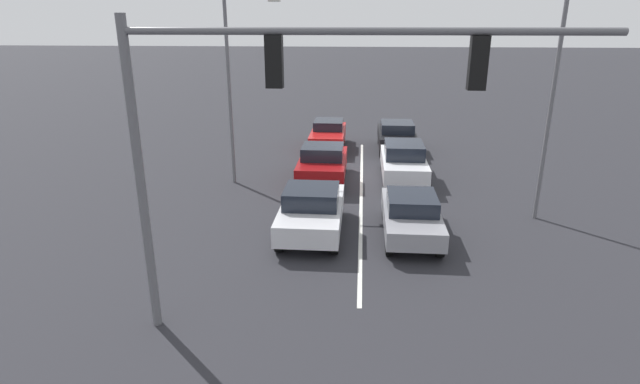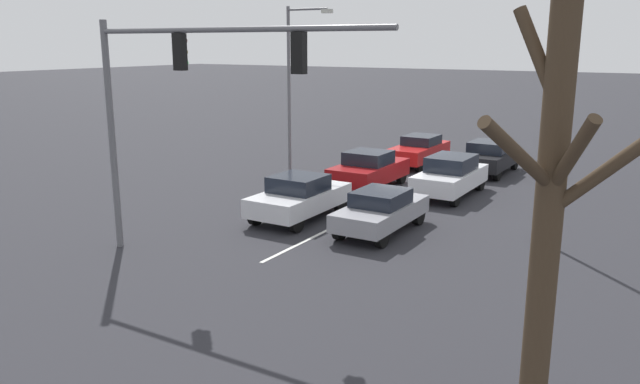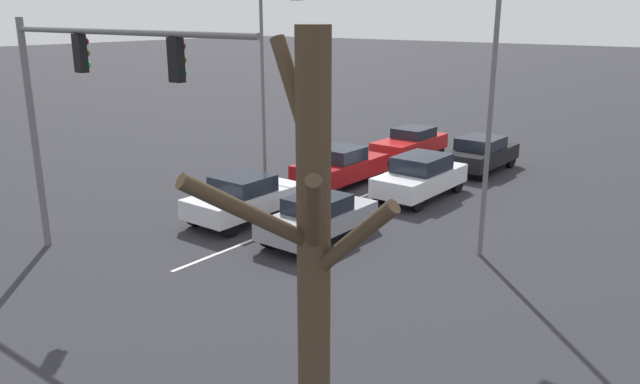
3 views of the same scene
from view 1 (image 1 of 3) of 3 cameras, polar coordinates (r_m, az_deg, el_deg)
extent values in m
plane|color=#28282D|center=(22.15, 4.77, 1.77)|extent=(240.00, 240.00, 0.00)
cube|color=silver|center=(19.89, 4.73, -0.23)|extent=(0.12, 16.77, 0.01)
cube|color=gray|center=(16.05, 10.35, -2.83)|extent=(1.71, 4.07, 0.56)
cube|color=black|center=(15.83, 10.47, -1.13)|extent=(1.51, 1.77, 0.48)
cube|color=red|center=(17.93, 11.72, -0.10)|extent=(0.24, 0.06, 0.12)
cube|color=red|center=(17.82, 7.90, 0.00)|extent=(0.24, 0.06, 0.12)
cylinder|color=black|center=(14.96, 13.55, -5.91)|extent=(0.22, 0.72, 0.72)
cylinder|color=black|center=(14.79, 7.96, -5.82)|extent=(0.22, 0.72, 0.72)
cylinder|color=black|center=(17.56, 12.25, -2.02)|extent=(0.22, 0.72, 0.72)
cylinder|color=black|center=(17.42, 7.51, -1.91)|extent=(0.22, 0.72, 0.72)
cube|color=silver|center=(16.01, -0.94, -2.43)|extent=(1.92, 4.13, 0.65)
cube|color=black|center=(15.74, -0.98, -0.48)|extent=(1.69, 1.69, 0.55)
cube|color=red|center=(17.81, 1.84, 0.36)|extent=(0.24, 0.06, 0.12)
cube|color=red|center=(17.92, -2.44, 0.47)|extent=(0.24, 0.06, 0.12)
cylinder|color=black|center=(14.74, 1.72, -5.76)|extent=(0.22, 0.71, 0.71)
cylinder|color=black|center=(14.90, -4.68, -5.52)|extent=(0.22, 0.71, 0.71)
cylinder|color=black|center=(17.43, 2.25, -1.76)|extent=(0.22, 0.71, 0.71)
cylinder|color=black|center=(17.57, -3.15, -1.60)|extent=(0.22, 0.71, 0.71)
cube|color=silver|center=(21.68, 9.50, 3.10)|extent=(1.81, 4.31, 0.69)
cube|color=black|center=(21.58, 9.58, 4.78)|extent=(1.60, 2.07, 0.59)
cube|color=red|center=(23.73, 10.68, 4.84)|extent=(0.24, 0.06, 0.12)
cube|color=red|center=(23.63, 7.61, 4.94)|extent=(0.24, 0.06, 0.12)
cylinder|color=black|center=(20.38, 11.95, 0.90)|extent=(0.22, 0.69, 0.69)
cylinder|color=black|center=(20.23, 7.58, 1.03)|extent=(0.22, 0.69, 0.69)
cylinder|color=black|center=(23.34, 11.08, 3.26)|extent=(0.22, 0.69, 0.69)
cylinder|color=black|center=(23.21, 7.26, 3.38)|extent=(0.22, 0.69, 0.69)
cube|color=maroon|center=(21.23, 0.32, 3.04)|extent=(1.94, 4.17, 0.72)
cube|color=black|center=(20.98, 0.31, 4.62)|extent=(1.70, 1.68, 0.54)
cube|color=red|center=(23.12, 2.40, 4.81)|extent=(0.24, 0.06, 0.12)
cube|color=red|center=(23.21, -0.95, 4.88)|extent=(0.24, 0.06, 0.12)
cylinder|color=black|center=(19.86, 2.40, 0.82)|extent=(0.22, 0.68, 0.68)
cylinder|color=black|center=(19.99, -2.41, 0.94)|extent=(0.22, 0.68, 0.68)
cylinder|color=black|center=(22.72, 2.73, 3.15)|extent=(0.22, 0.68, 0.68)
cylinder|color=black|center=(22.83, -1.48, 3.25)|extent=(0.22, 0.68, 0.68)
cube|color=black|center=(26.80, 8.74, 6.17)|extent=(1.90, 4.20, 0.67)
cube|color=black|center=(26.62, 8.81, 7.37)|extent=(1.67, 1.93, 0.50)
cube|color=red|center=(28.83, 9.83, 7.35)|extent=(0.24, 0.06, 0.12)
cube|color=red|center=(28.74, 7.17, 7.44)|extent=(0.24, 0.06, 0.12)
cylinder|color=black|center=(25.51, 10.74, 4.64)|extent=(0.22, 0.72, 0.72)
cylinder|color=black|center=(25.39, 7.06, 4.76)|extent=(0.22, 0.72, 0.72)
cylinder|color=black|center=(28.39, 10.18, 6.12)|extent=(0.22, 0.72, 0.72)
cylinder|color=black|center=(28.28, 6.86, 6.23)|extent=(0.22, 0.72, 0.72)
cube|color=red|center=(26.89, 0.94, 6.40)|extent=(1.74, 4.42, 0.69)
cube|color=black|center=(27.08, 0.99, 7.73)|extent=(1.53, 1.82, 0.46)
cube|color=red|center=(28.94, 2.45, 7.63)|extent=(0.24, 0.06, 0.12)
cube|color=red|center=(29.01, 0.02, 7.68)|extent=(0.24, 0.06, 0.12)
cylinder|color=black|center=(25.35, 2.36, 4.81)|extent=(0.22, 0.67, 0.67)
cylinder|color=black|center=(25.45, -0.98, 4.89)|extent=(0.22, 0.67, 0.67)
cylinder|color=black|center=(28.51, 2.66, 6.40)|extent=(0.22, 0.67, 0.67)
cylinder|color=black|center=(28.60, -0.33, 6.46)|extent=(0.22, 0.67, 0.67)
cylinder|color=slate|center=(10.90, -19.79, 0.82)|extent=(0.20, 0.20, 6.66)
cylinder|color=slate|center=(9.41, 5.10, 17.84)|extent=(9.00, 0.14, 0.14)
cube|color=black|center=(9.66, 17.62, 13.85)|extent=(0.32, 0.22, 0.95)
sphere|color=#4C0C0C|center=(9.80, 17.59, 15.59)|extent=(0.20, 0.20, 0.20)
sphere|color=#4C420C|center=(9.82, 17.43, 13.93)|extent=(0.20, 0.20, 0.20)
sphere|color=#19D83F|center=(9.84, 17.26, 12.29)|extent=(0.20, 0.20, 0.20)
cube|color=black|center=(9.58, -5.25, 14.58)|extent=(0.32, 0.22, 0.95)
sphere|color=#4C0C0C|center=(9.72, -5.14, 16.33)|extent=(0.20, 0.20, 0.20)
sphere|color=#4C420C|center=(9.74, -5.09, 14.66)|extent=(0.20, 0.20, 0.20)
sphere|color=#19D83F|center=(9.76, -5.04, 12.99)|extent=(0.20, 0.20, 0.20)
cylinder|color=slate|center=(20.77, -10.30, 11.05)|extent=(0.14, 0.14, 7.54)
cylinder|color=slate|center=(17.93, 25.25, 11.35)|extent=(0.14, 0.14, 9.38)
camera|label=2|loc=(10.51, 108.85, -9.12)|focal=35.00mm
camera|label=3|loc=(12.94, 92.35, 0.49)|focal=35.00mm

